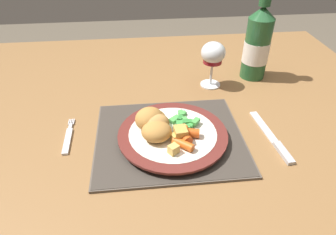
# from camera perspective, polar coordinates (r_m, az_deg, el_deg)

# --- Properties ---
(dining_table) EXTENTS (1.32, 0.98, 0.74)m
(dining_table) POSITION_cam_1_polar(r_m,az_deg,el_deg) (0.88, -0.89, -1.60)
(dining_table) COLOR olive
(dining_table) RESTS_ON ground
(placemat) EXTENTS (0.34, 0.29, 0.01)m
(placemat) POSITION_cam_1_polar(r_m,az_deg,el_deg) (0.70, 0.26, -3.83)
(placemat) COLOR brown
(placemat) RESTS_ON dining_table
(dinner_plate) EXTENTS (0.25, 0.25, 0.02)m
(dinner_plate) POSITION_cam_1_polar(r_m,az_deg,el_deg) (0.69, 0.91, -3.45)
(dinner_plate) COLOR white
(dinner_plate) RESTS_ON placemat
(breaded_croquettes) EXTENTS (0.10, 0.12, 0.05)m
(breaded_croquettes) POSITION_cam_1_polar(r_m,az_deg,el_deg) (0.68, -2.75, -1.07)
(breaded_croquettes) COLOR tan
(breaded_croquettes) RESTS_ON dinner_plate
(green_beans_pile) EXTENTS (0.07, 0.09, 0.02)m
(green_beans_pile) POSITION_cam_1_polar(r_m,az_deg,el_deg) (0.71, 3.10, -0.74)
(green_beans_pile) COLOR #4CA84C
(green_beans_pile) RESTS_ON dinner_plate
(glazed_carrots) EXTENTS (0.07, 0.08, 0.02)m
(glazed_carrots) POSITION_cam_1_polar(r_m,az_deg,el_deg) (0.66, 3.33, -3.65)
(glazed_carrots) COLOR #CC5119
(glazed_carrots) RESTS_ON dinner_plate
(fork) EXTENTS (0.02, 0.13, 0.01)m
(fork) POSITION_cam_1_polar(r_m,az_deg,el_deg) (0.74, -18.49, -3.77)
(fork) COLOR silver
(fork) RESTS_ON dining_table
(table_knife) EXTENTS (0.03, 0.20, 0.01)m
(table_knife) POSITION_cam_1_polar(r_m,az_deg,el_deg) (0.74, 19.51, -4.07)
(table_knife) COLOR silver
(table_knife) RESTS_ON dining_table
(wine_glass) EXTENTS (0.07, 0.07, 0.14)m
(wine_glass) POSITION_cam_1_polar(r_m,az_deg,el_deg) (0.88, 8.57, 11.66)
(wine_glass) COLOR silver
(wine_glass) RESTS_ON dining_table
(bottle) EXTENTS (0.08, 0.08, 0.28)m
(bottle) POSITION_cam_1_polar(r_m,az_deg,el_deg) (0.96, 16.66, 13.38)
(bottle) COLOR #23562D
(bottle) RESTS_ON dining_table
(roast_potatoes) EXTENTS (0.04, 0.07, 0.03)m
(roast_potatoes) POSITION_cam_1_polar(r_m,az_deg,el_deg) (0.65, 2.10, -3.77)
(roast_potatoes) COLOR #DBB256
(roast_potatoes) RESTS_ON dinner_plate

